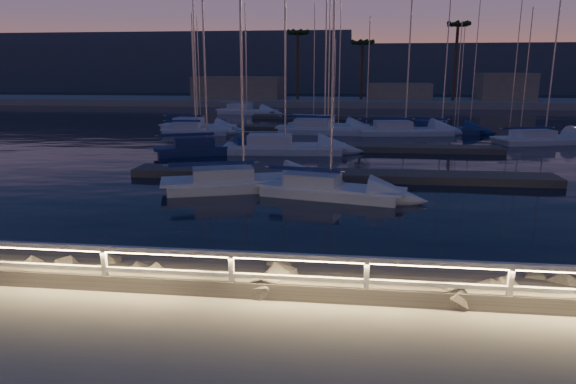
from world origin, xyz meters
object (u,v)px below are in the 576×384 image
sailboat_g (402,130)px  sailboat_n (326,125)px  guard_rail (317,267)px  sailboat_j (322,128)px  sailboat_e (196,126)px  sailboat_k (439,128)px  sailboat_a (205,148)px  sailboat_m (245,110)px  sailboat_b (327,188)px  sailboat_c (239,180)px  sailboat_i (194,130)px  sailboat_f (282,146)px  sailboat_l (542,138)px

sailboat_g → sailboat_n: sailboat_g is taller
guard_rail → sailboat_j: sailboat_j is taller
sailboat_e → sailboat_k: bearing=8.6°
sailboat_a → sailboat_m: size_ratio=0.89×
sailboat_a → sailboat_b: 14.07m
sailboat_c → sailboat_n: sailboat_c is taller
sailboat_j → sailboat_k: sailboat_j is taller
sailboat_i → sailboat_a: bearing=-73.4°
sailboat_c → sailboat_e: 25.24m
sailboat_j → sailboat_m: 22.49m
sailboat_f → sailboat_k: size_ratio=1.14×
sailboat_n → sailboat_k: bearing=10.6°
guard_rail → sailboat_i: bearing=111.4°
guard_rail → sailboat_a: bearing=111.7°
sailboat_k → sailboat_m: sailboat_m is taller
sailboat_g → sailboat_m: (-18.10, 19.55, 0.03)m
sailboat_j → sailboat_l: sailboat_j is taller
sailboat_l → sailboat_i: bearing=158.9°
sailboat_j → sailboat_g: bearing=4.3°
sailboat_k → sailboat_n: sailboat_n is taller
sailboat_a → sailboat_b: sailboat_a is taller
sailboat_g → sailboat_k: (3.53, 2.23, -0.04)m
sailboat_c → sailboat_f: 11.10m
sailboat_g → sailboat_i: size_ratio=1.41×
sailboat_b → sailboat_a: bearing=141.5°
guard_rail → sailboat_i: size_ratio=4.25×
sailboat_g → sailboat_i: bearing=177.7°
sailboat_k → sailboat_n: size_ratio=0.96×
sailboat_c → sailboat_e: sailboat_c is taller
sailboat_g → sailboat_j: bearing=172.1°
sailboat_i → sailboat_b: bearing=-63.3°
sailboat_m → sailboat_j: bearing=-46.5°
sailboat_k → sailboat_c: bearing=-101.6°
sailboat_b → sailboat_l: bearing=63.3°
sailboat_k → sailboat_a: bearing=-123.8°
sailboat_a → sailboat_l: sailboat_l is taller
sailboat_c → sailboat_e: (-9.28, 23.48, 0.02)m
sailboat_b → sailboat_n: (-1.38, 26.86, 0.04)m
sailboat_e → sailboat_f: sailboat_f is taller
sailboat_b → sailboat_c: sailboat_c is taller
sailboat_b → sailboat_n: bearing=105.7°
sailboat_a → sailboat_m: (-3.78, 32.03, 0.04)m
guard_rail → sailboat_f: bearing=99.5°
sailboat_b → sailboat_e: bearing=131.7°
sailboat_f → sailboat_n: 14.95m
sailboat_m → sailboat_f: bearing=-59.7°
sailboat_a → sailboat_n: sailboat_n is taller
sailboat_a → sailboat_e: (-4.72, 13.49, -0.00)m
sailboat_f → sailboat_k: sailboat_f is taller
guard_rail → sailboat_l: size_ratio=3.25×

